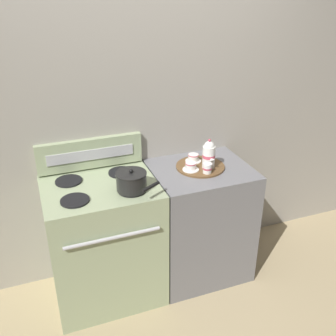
{
  "coord_description": "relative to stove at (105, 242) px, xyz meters",
  "views": [
    {
      "loc": [
        -0.74,
        -2.29,
        2.17
      ],
      "look_at": [
        0.1,
        -0.06,
        0.99
      ],
      "focal_mm": 42.0,
      "sensor_mm": 36.0,
      "label": 1
    }
  ],
  "objects": [
    {
      "name": "control_panel",
      "position": [
        -0.0,
        0.28,
        0.57
      ],
      "size": [
        0.74,
        0.05,
        0.22
      ],
      "color": "#9EAD84",
      "rests_on": "stove"
    },
    {
      "name": "wall_back",
      "position": [
        0.36,
        0.33,
        0.64
      ],
      "size": [
        6.0,
        0.05,
        2.2
      ],
      "color": "#9E998E",
      "rests_on": "ground"
    },
    {
      "name": "teacup_right",
      "position": [
        0.65,
        -0.02,
        0.49
      ],
      "size": [
        0.12,
        0.12,
        0.06
      ],
      "color": "white",
      "rests_on": "serving_tray"
    },
    {
      "name": "teapot",
      "position": [
        0.78,
        -0.02,
        0.57
      ],
      "size": [
        0.09,
        0.15,
        0.22
      ],
      "color": "white",
      "rests_on": "serving_tray"
    },
    {
      "name": "teacup_left",
      "position": [
        0.72,
        0.11,
        0.49
      ],
      "size": [
        0.12,
        0.12,
        0.06
      ],
      "color": "white",
      "rests_on": "serving_tray"
    },
    {
      "name": "serving_tray",
      "position": [
        0.74,
        0.02,
        0.46
      ],
      "size": [
        0.35,
        0.35,
        0.01
      ],
      "color": "brown",
      "rests_on": "side_counter"
    },
    {
      "name": "saucepan",
      "position": [
        0.18,
        -0.14,
        0.53
      ],
      "size": [
        0.25,
        0.29,
        0.15
      ],
      "color": "black",
      "rests_on": "stove"
    },
    {
      "name": "stove",
      "position": [
        0.0,
        0.0,
        0.0
      ],
      "size": [
        0.76,
        0.63,
        0.92
      ],
      "color": "#9EAD84",
      "rests_on": "ground"
    },
    {
      "name": "creamer_jug",
      "position": [
        0.74,
        -0.1,
        0.5
      ],
      "size": [
        0.06,
        0.06,
        0.07
      ],
      "color": "white",
      "rests_on": "serving_tray"
    },
    {
      "name": "ground_plane",
      "position": [
        0.36,
        0.0,
        -0.46
      ],
      "size": [
        6.0,
        6.0,
        0.0
      ],
      "primitive_type": "plane",
      "color": "tan"
    },
    {
      "name": "side_counter",
      "position": [
        0.74,
        0.0,
        -0.0
      ],
      "size": [
        0.71,
        0.6,
        0.91
      ],
      "color": "slate",
      "rests_on": "ground"
    }
  ]
}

